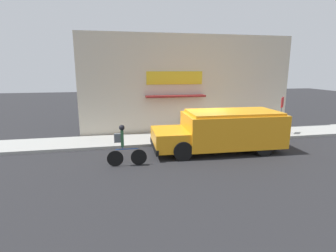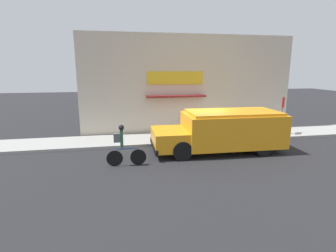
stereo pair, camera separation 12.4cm
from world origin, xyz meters
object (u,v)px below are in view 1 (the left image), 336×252
Objects in this scene: stop_sign_post at (282,109)px; trash_bin at (185,129)px; school_bus at (223,130)px; cyclist at (124,146)px.

stop_sign_post reaches higher than trash_bin.
cyclist is (-4.79, -1.14, -0.19)m from school_bus.
school_bus reaches higher than trash_bin.
trash_bin is at bearing 174.37° from stop_sign_post.
stop_sign_post reaches higher than cyclist.
school_bus is 3.60× the size of cyclist.
stop_sign_post is at bearing 20.06° from cyclist.
cyclist is at bearing -133.65° from trash_bin.
stop_sign_post is (9.25, 3.17, 0.78)m from cyclist.
stop_sign_post is at bearing -5.63° from trash_bin.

